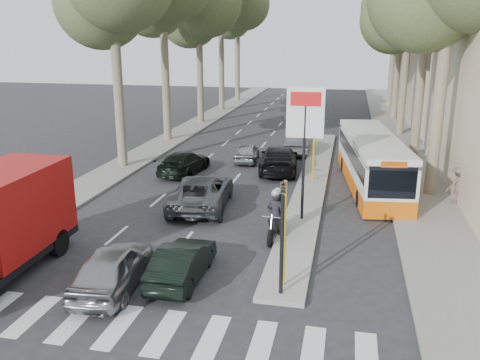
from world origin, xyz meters
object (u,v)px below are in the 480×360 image
object	(u,v)px
silver_hatchback	(113,267)
city_bus	(372,160)
motorcycle	(276,214)
dark_hatchback	(182,262)

from	to	relation	value
silver_hatchback	city_bus	world-z (taller)	city_bus
motorcycle	silver_hatchback	bearing A→B (deg)	-126.32
city_bus	motorcycle	world-z (taller)	city_bus
silver_hatchback	motorcycle	size ratio (longest dim) A/B	1.77
motorcycle	city_bus	bearing A→B (deg)	66.52
dark_hatchback	motorcycle	world-z (taller)	motorcycle
silver_hatchback	city_bus	bearing A→B (deg)	-127.14
silver_hatchback	motorcycle	distance (m)	6.79
dark_hatchback	silver_hatchback	bearing A→B (deg)	27.91
dark_hatchback	city_bus	world-z (taller)	city_bus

